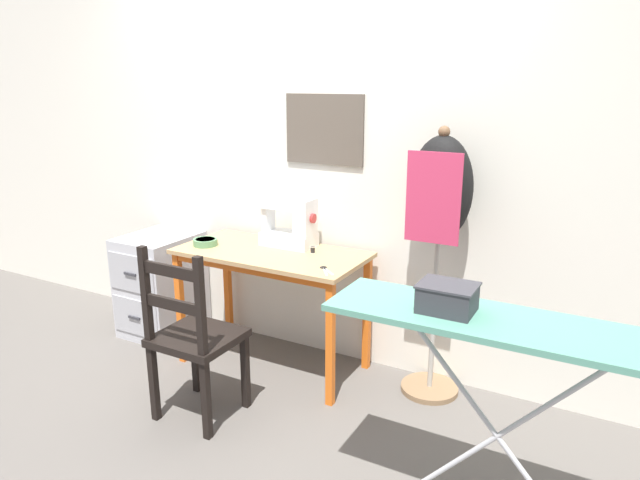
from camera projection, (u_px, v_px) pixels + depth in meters
ground_plane at (248, 384)px, 3.29m from camera, size 14.00×14.00×0.00m
wall_back at (300, 151)px, 3.47m from camera, size 10.00×0.07×2.55m
sewing_table at (270, 267)px, 3.34m from camera, size 1.11×0.55×0.73m
sewing_machine at (291, 223)px, 3.39m from camera, size 0.34×0.17×0.32m
fabric_bowl at (205, 242)px, 3.44m from camera, size 0.15×0.15×0.04m
scissors at (325, 270)px, 3.00m from camera, size 0.13×0.13×0.01m
thread_spool_near_machine at (313, 250)px, 3.28m from camera, size 0.03×0.03×0.04m
wooden_chair at (194, 338)px, 2.87m from camera, size 0.40×0.38×0.93m
filing_cabinet at (161, 284)px, 3.91m from camera, size 0.42×0.53×0.69m
dress_form at (440, 205)px, 2.93m from camera, size 0.33×0.32×1.47m
ironing_board at (507, 334)px, 1.98m from camera, size 1.28×0.35×0.89m
storage_box at (447, 298)px, 2.04m from camera, size 0.20×0.16×0.10m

